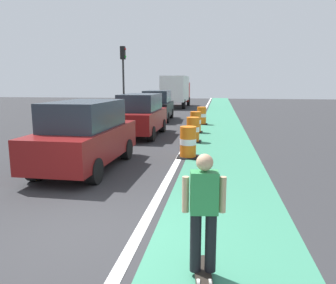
{
  "coord_description": "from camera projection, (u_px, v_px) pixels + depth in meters",
  "views": [
    {
      "loc": [
        2.21,
        -5.04,
        2.58
      ],
      "look_at": [
        0.97,
        3.06,
        1.1
      ],
      "focal_mm": 35.33,
      "sensor_mm": 36.0,
      "label": 1
    }
  ],
  "objects": [
    {
      "name": "ground_plane",
      "position": [
        86.0,
        234.0,
        5.69
      ],
      "size": [
        100.0,
        100.0,
        0.0
      ],
      "primitive_type": "plane",
      "color": "#2D2D30"
    },
    {
      "name": "bike_lane_strip",
      "position": [
        222.0,
        133.0,
        17.0
      ],
      "size": [
        2.5,
        80.0,
        0.01
      ],
      "primitive_type": "cube",
      "color": "#387F60",
      "rests_on": "ground"
    },
    {
      "name": "lane_divider_stripe",
      "position": [
        193.0,
        133.0,
        17.23
      ],
      "size": [
        0.2,
        80.0,
        0.01
      ],
      "primitive_type": "cube",
      "color": "silver",
      "rests_on": "ground"
    },
    {
      "name": "skateboarder_on_lane",
      "position": [
        204.0,
        212.0,
        4.31
      ],
      "size": [
        0.57,
        0.82,
        1.69
      ],
      "color": "black",
      "rests_on": "ground"
    },
    {
      "name": "parked_suv_nearest",
      "position": [
        85.0,
        135.0,
        9.87
      ],
      "size": [
        1.98,
        4.63,
        2.04
      ],
      "color": "maroon",
      "rests_on": "ground"
    },
    {
      "name": "parked_suv_second",
      "position": [
        141.0,
        115.0,
        16.03
      ],
      "size": [
        1.94,
        4.61,
        2.04
      ],
      "color": "maroon",
      "rests_on": "ground"
    },
    {
      "name": "parked_suv_third",
      "position": [
        157.0,
        105.0,
        22.75
      ],
      "size": [
        2.08,
        4.68,
        2.04
      ],
      "color": "black",
      "rests_on": "ground"
    },
    {
      "name": "traffic_barrel_front",
      "position": [
        188.0,
        142.0,
        11.45
      ],
      "size": [
        0.73,
        0.73,
        1.09
      ],
      "color": "orange",
      "rests_on": "ground"
    },
    {
      "name": "traffic_barrel_mid",
      "position": [
        193.0,
        130.0,
        14.5
      ],
      "size": [
        0.73,
        0.73,
        1.09
      ],
      "color": "orange",
      "rests_on": "ground"
    },
    {
      "name": "traffic_barrel_back",
      "position": [
        195.0,
        122.0,
        17.27
      ],
      "size": [
        0.73,
        0.73,
        1.09
      ],
      "color": "orange",
      "rests_on": "ground"
    },
    {
      "name": "traffic_barrel_far",
      "position": [
        202.0,
        116.0,
        20.6
      ],
      "size": [
        0.73,
        0.73,
        1.09
      ],
      "color": "orange",
      "rests_on": "ground"
    },
    {
      "name": "delivery_truck_down_block",
      "position": [
        176.0,
        90.0,
        34.71
      ],
      "size": [
        2.37,
        7.61,
        3.23
      ],
      "color": "silver",
      "rests_on": "ground"
    },
    {
      "name": "traffic_light_corner",
      "position": [
        123.0,
        69.0,
        23.52
      ],
      "size": [
        0.41,
        0.32,
        5.1
      ],
      "color": "#2D2D2D",
      "rests_on": "ground"
    },
    {
      "name": "pedestrian_crossing",
      "position": [
        90.0,
        115.0,
        17.57
      ],
      "size": [
        0.34,
        0.2,
        1.61
      ],
      "color": "#33333D",
      "rests_on": "ground"
    },
    {
      "name": "pedestrian_waiting",
      "position": [
        117.0,
        111.0,
        20.0
      ],
      "size": [
        0.34,
        0.2,
        1.61
      ],
      "color": "#33333D",
      "rests_on": "ground"
    }
  ]
}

